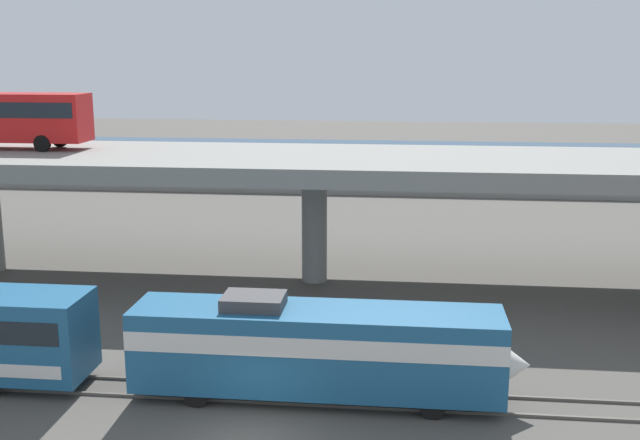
# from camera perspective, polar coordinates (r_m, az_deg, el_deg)

# --- Properties ---
(rail_strip_near) EXTENTS (110.00, 0.12, 0.12)m
(rail_strip_near) POSITION_cam_1_polar(r_m,az_deg,el_deg) (30.96, -4.16, -13.30)
(rail_strip_near) COLOR #59544C
(rail_strip_near) RESTS_ON ground_plane
(rail_strip_far) EXTENTS (110.00, 0.12, 0.12)m
(rail_strip_far) POSITION_cam_1_polar(r_m,az_deg,el_deg) (32.34, -3.65, -12.13)
(rail_strip_far) COLOR #59544C
(rail_strip_far) RESTS_ON ground_plane
(train_locomotive) EXTENTS (15.45, 3.04, 4.18)m
(train_locomotive) POSITION_cam_1_polar(r_m,az_deg,el_deg) (30.47, 1.10, -9.33)
(train_locomotive) COLOR #1E5984
(train_locomotive) RESTS_ON ground_plane
(highway_overpass) EXTENTS (96.00, 11.46, 7.58)m
(highway_overpass) POSITION_cam_1_polar(r_m,az_deg,el_deg) (45.00, -0.42, 3.88)
(highway_overpass) COLOR gray
(highway_overpass) RESTS_ON ground_plane
(pier_parking_lot) EXTENTS (71.50, 13.29, 1.31)m
(pier_parking_lot) POSITION_cam_1_polar(r_m,az_deg,el_deg) (80.40, 2.52, 3.16)
(pier_parking_lot) COLOR gray
(pier_parking_lot) RESTS_ON ground_plane
(parked_car_0) EXTENTS (4.23, 1.97, 1.50)m
(parked_car_0) POSITION_cam_1_polar(r_m,az_deg,el_deg) (86.86, -15.41, 4.36)
(parked_car_0) COLOR #9E998C
(parked_car_0) RESTS_ON pier_parking_lot
(parked_car_1) EXTENTS (4.68, 2.00, 1.50)m
(parked_car_1) POSITION_cam_1_polar(r_m,az_deg,el_deg) (83.48, 15.50, 4.05)
(parked_car_1) COLOR #515459
(parked_car_1) RESTS_ON pier_parking_lot
(parked_car_2) EXTENTS (4.08, 1.94, 1.50)m
(parked_car_2) POSITION_cam_1_polar(r_m,az_deg,el_deg) (81.65, 10.78, 4.10)
(parked_car_2) COLOR silver
(parked_car_2) RESTS_ON pier_parking_lot
(parked_car_3) EXTENTS (4.26, 1.94, 1.50)m
(parked_car_3) POSITION_cam_1_polar(r_m,az_deg,el_deg) (82.99, 0.62, 4.45)
(parked_car_3) COLOR #0C4C26
(parked_car_3) RESTS_ON pier_parking_lot
(harbor_water) EXTENTS (140.00, 36.00, 0.01)m
(harbor_water) POSITION_cam_1_polar(r_m,az_deg,el_deg) (103.21, 3.38, 4.82)
(harbor_water) COLOR navy
(harbor_water) RESTS_ON ground_plane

